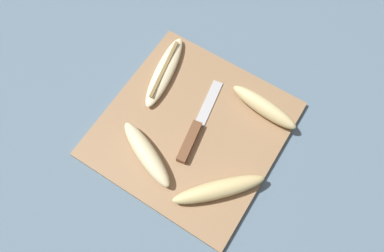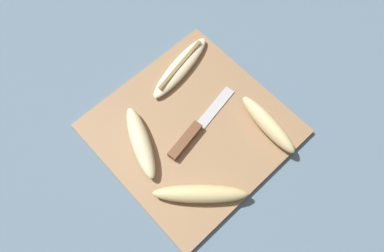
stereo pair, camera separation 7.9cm
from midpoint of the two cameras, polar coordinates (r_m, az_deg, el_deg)
ground_plane at (r=0.81m, az=2.77°, el=-0.94°), size 4.00×4.00×0.00m
cutting_board at (r=0.80m, az=2.79°, el=-0.78°), size 0.37×0.37×0.01m
knife at (r=0.78m, az=2.67°, el=-1.60°), size 0.06×0.21×0.02m
banana_spotted_left at (r=0.74m, az=4.37°, el=-10.62°), size 0.16×0.16×0.04m
banana_mellow_near at (r=0.80m, az=14.24°, el=-0.04°), size 0.16×0.05×0.04m
banana_bright_far at (r=0.85m, az=0.86°, el=8.69°), size 0.08×0.20×0.02m
banana_cream_curved at (r=0.77m, az=-4.97°, el=-2.81°), size 0.17×0.10×0.04m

